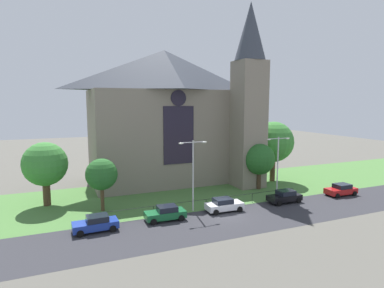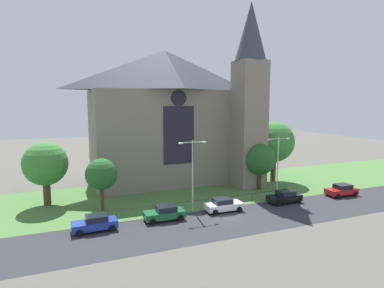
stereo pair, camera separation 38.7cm
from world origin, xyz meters
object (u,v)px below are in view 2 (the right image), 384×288
object	(u,v)px
parked_car_black	(285,197)
tree_left_far	(45,164)
streetlamp_far	(278,160)
parked_car_red	(342,190)
tree_right_near	(260,159)
streetlamp_near	(193,166)
tree_right_far	(274,142)
parked_car_white	(223,205)
tree_left_near	(101,174)
church_building	(171,115)
parked_car_green	(165,213)
parked_car_blue	(95,223)

from	to	relation	value
parked_car_black	tree_left_far	bearing A→B (deg)	-21.41
streetlamp_far	parked_car_red	world-z (taller)	streetlamp_far
tree_right_near	streetlamp_near	distance (m)	13.28
tree_right_far	parked_car_white	bearing A→B (deg)	-144.90
streetlamp_far	parked_car_black	world-z (taller)	streetlamp_far
tree_left_near	parked_car_red	size ratio (longest dim) A/B	1.41
tree_left_far	streetlamp_near	xyz separation A→B (m)	(15.29, -8.57, 0.17)
parked_car_black	church_building	bearing A→B (deg)	-61.22
streetlamp_far	parked_car_green	distance (m)	15.97
church_building	parked_car_red	size ratio (longest dim) A/B	6.13
tree_right_near	parked_car_black	distance (m)	7.47
streetlamp_far	parked_car_black	size ratio (longest dim) A/B	1.88
tree_right_near	parked_car_blue	bearing A→B (deg)	-163.56
streetlamp_near	parked_car_green	xyz separation A→B (m)	(-3.77, -1.56, -4.38)
tree_right_far	tree_right_near	world-z (taller)	tree_right_far
tree_right_near	tree_left_far	world-z (taller)	tree_left_far
tree_left_far	streetlamp_near	world-z (taller)	streetlamp_near
streetlamp_near	parked_car_white	xyz separation A→B (m)	(3.16, -1.47, -4.38)
tree_right_near	tree_right_far	bearing A→B (deg)	34.03
tree_left_near	parked_car_white	distance (m)	14.17
tree_right_far	parked_car_black	distance (m)	12.35
tree_left_far	streetlamp_near	size ratio (longest dim) A/B	0.95
tree_left_far	parked_car_white	distance (m)	21.43
parked_car_green	tree_left_far	bearing A→B (deg)	-39.79
streetlamp_far	parked_car_blue	xyz separation A→B (m)	(-22.34, -1.76, -4.34)
tree_left_far	tree_left_near	bearing A→B (deg)	-37.92
tree_left_far	parked_car_white	world-z (taller)	tree_left_far
parked_car_white	streetlamp_near	bearing A→B (deg)	156.58
parked_car_blue	parked_car_red	world-z (taller)	same
tree_right_near	parked_car_green	bearing A→B (deg)	-157.59
tree_left_far	tree_right_far	bearing A→B (deg)	-0.61
tree_right_near	tree_left_near	xyz separation A→B (m)	(-21.69, -1.04, -0.06)
tree_left_near	parked_car_white	bearing A→B (deg)	-23.50
tree_right_far	parked_car_blue	bearing A→B (deg)	-160.23
tree_left_near	tree_right_far	bearing A→B (deg)	9.07
tree_left_far	parked_car_red	xyz separation A→B (m)	(35.78, -10.42, -4.21)
parked_car_green	parked_car_black	size ratio (longest dim) A/B	1.00
parked_car_blue	parked_car_white	xyz separation A→B (m)	(13.98, 0.29, 0.00)
tree_left_far	tree_right_near	bearing A→B (deg)	-7.28
streetlamp_far	parked_car_red	xyz separation A→B (m)	(8.96, -1.86, -4.34)
church_building	parked_car_black	world-z (taller)	church_building
parked_car_blue	parked_car_white	distance (m)	13.98
tree_right_near	streetlamp_near	bearing A→B (deg)	-157.62
tree_left_far	parked_car_green	size ratio (longest dim) A/B	1.79
tree_right_near	parked_car_blue	size ratio (longest dim) A/B	1.53
tree_right_far	tree_right_near	size ratio (longest dim) A/B	1.43
tree_right_far	streetlamp_far	size ratio (longest dim) A/B	1.17
tree_right_far	parked_car_red	distance (m)	11.96
parked_car_blue	parked_car_red	distance (m)	31.30
parked_car_red	tree_right_far	bearing A→B (deg)	-69.28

